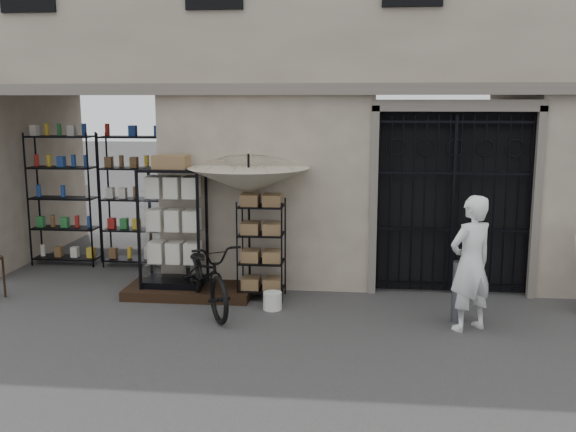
# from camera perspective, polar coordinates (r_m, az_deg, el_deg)

# --- Properties ---
(ground) EXTENTS (80.00, 80.00, 0.00)m
(ground) POSITION_cam_1_polar(r_m,az_deg,el_deg) (8.67, 4.36, -10.57)
(ground) COLOR black
(ground) RESTS_ON ground
(main_building) EXTENTS (14.00, 4.00, 9.00)m
(main_building) POSITION_cam_1_polar(r_m,az_deg,el_deg) (12.19, 5.26, 16.89)
(main_building) COLOR tan
(main_building) RESTS_ON ground
(shop_recess) EXTENTS (3.00, 1.70, 3.00)m
(shop_recess) POSITION_cam_1_polar(r_m,az_deg,el_deg) (11.98, -17.16, 2.21)
(shop_recess) COLOR black
(shop_recess) RESTS_ON ground
(shop_shelving) EXTENTS (2.70, 0.50, 2.50)m
(shop_shelving) POSITION_cam_1_polar(r_m,az_deg,el_deg) (12.49, -16.42, 1.40)
(shop_shelving) COLOR black
(shop_shelving) RESTS_ON ground
(iron_gate) EXTENTS (2.50, 0.21, 3.00)m
(iron_gate) POSITION_cam_1_polar(r_m,az_deg,el_deg) (10.61, 14.34, 1.37)
(iron_gate) COLOR black
(iron_gate) RESTS_ON ground
(step_platform) EXTENTS (2.00, 0.90, 0.15)m
(step_platform) POSITION_cam_1_polar(r_m,az_deg,el_deg) (10.44, -8.74, -6.59)
(step_platform) COLOR black
(step_platform) RESTS_ON ground
(display_cabinet) EXTENTS (1.03, 0.75, 2.04)m
(display_cabinet) POSITION_cam_1_polar(r_m,az_deg,el_deg) (10.31, -10.13, -1.56)
(display_cabinet) COLOR black
(display_cabinet) RESTS_ON step_platform
(wire_rack) EXTENTS (0.74, 0.57, 1.57)m
(wire_rack) POSITION_cam_1_polar(r_m,az_deg,el_deg) (10.02, -2.36, -3.09)
(wire_rack) COLOR black
(wire_rack) RESTS_ON ground
(market_umbrella) EXTENTS (1.70, 1.74, 2.71)m
(market_umbrella) POSITION_cam_1_polar(r_m,az_deg,el_deg) (10.03, -3.52, 3.78)
(market_umbrella) COLOR black
(market_umbrella) RESTS_ON ground
(white_bucket) EXTENTS (0.32, 0.32, 0.27)m
(white_bucket) POSITION_cam_1_polar(r_m,az_deg,el_deg) (9.64, -1.39, -7.55)
(white_bucket) COLOR silver
(white_bucket) RESTS_ON ground
(bicycle) EXTENTS (1.15, 1.28, 2.03)m
(bicycle) POSITION_cam_1_polar(r_m,az_deg,el_deg) (9.75, -7.23, -8.24)
(bicycle) COLOR black
(bicycle) RESTS_ON ground
(steel_bollard) EXTENTS (0.19, 0.19, 0.87)m
(steel_bollard) POSITION_cam_1_polar(r_m,az_deg,el_deg) (9.35, 14.85, -6.52)
(steel_bollard) COLOR slate
(steel_bollard) RESTS_ON ground
(shopkeeper) EXTENTS (1.56, 1.92, 0.44)m
(shopkeeper) POSITION_cam_1_polar(r_m,az_deg,el_deg) (9.21, 15.65, -9.66)
(shopkeeper) COLOR white
(shopkeeper) RESTS_ON ground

